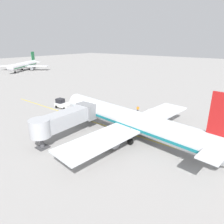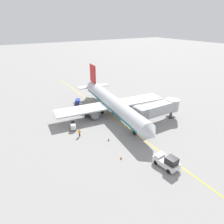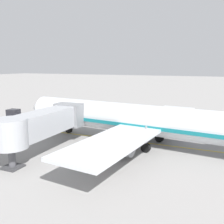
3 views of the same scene
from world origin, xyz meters
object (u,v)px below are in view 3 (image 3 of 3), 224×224
at_px(pushback_tractor, 18,117).
at_px(safety_cone_nose_left, 65,119).
at_px(ground_crew_wing_walker, 129,116).
at_px(safety_cone_nose_right, 94,123).
at_px(parked_airliner, 140,120).
at_px(jet_bridge, 43,123).
at_px(baggage_cart_second_in_train, 190,132).
at_px(baggage_cart_third_in_train, 212,134).
at_px(baggage_tug_lead, 150,120).
at_px(baggage_cart_front, 169,128).

xyz_separation_m(pushback_tractor, safety_cone_nose_left, (5.42, -5.97, -0.81)).
bearing_deg(ground_crew_wing_walker, pushback_tractor, 117.19).
distance_m(safety_cone_nose_left, safety_cone_nose_right, 6.64).
distance_m(parked_airliner, pushback_tractor, 23.24).
xyz_separation_m(jet_bridge, ground_crew_wing_walker, (19.23, -3.50, -2.50)).
height_order(baggage_cart_second_in_train, safety_cone_nose_left, baggage_cart_second_in_train).
bearing_deg(pushback_tractor, baggage_cart_third_in_train, -85.90).
distance_m(baggage_tug_lead, ground_crew_wing_walker, 3.80).
bearing_deg(safety_cone_nose_right, ground_crew_wing_walker, -45.57).
bearing_deg(baggage_tug_lead, safety_cone_nose_left, 102.59).
bearing_deg(baggage_cart_third_in_train, ground_crew_wing_walker, 64.63).
xyz_separation_m(jet_bridge, pushback_tractor, (10.40, 13.68, -2.35)).
distance_m(parked_airliner, jet_bridge, 11.73).
bearing_deg(safety_cone_nose_left, baggage_tug_lead, -77.41).
height_order(baggage_tug_lead, safety_cone_nose_left, baggage_tug_lead).
relative_size(parked_airliner, ground_crew_wing_walker, 22.10).
bearing_deg(safety_cone_nose_right, jet_bridge, -175.39).
bearing_deg(baggage_tug_lead, pushback_tractor, 112.70).
bearing_deg(safety_cone_nose_right, baggage_cart_third_in_train, -96.17).
distance_m(jet_bridge, baggage_cart_front, 17.98).
xyz_separation_m(pushback_tractor, safety_cone_nose_right, (4.24, -12.50, -0.81)).
distance_m(parked_airliner, baggage_cart_third_in_train, 10.05).
relative_size(baggage_cart_second_in_train, ground_crew_wing_walker, 1.71).
height_order(pushback_tractor, baggage_tug_lead, pushback_tractor).
xyz_separation_m(pushback_tractor, baggage_cart_second_in_train, (2.35, -28.32, -0.15)).
height_order(baggage_tug_lead, baggage_cart_third_in_train, baggage_tug_lead).
height_order(pushback_tractor, baggage_cart_second_in_train, pushback_tractor).
bearing_deg(safety_cone_nose_right, baggage_tug_lead, -61.84).
relative_size(baggage_cart_front, ground_crew_wing_walker, 1.71).
xyz_separation_m(ground_crew_wing_walker, safety_cone_nose_right, (-4.59, 4.68, -0.66)).
distance_m(parked_airliner, ground_crew_wing_walker, 13.50).
bearing_deg(parked_airliner, safety_cone_nose_left, 63.09).
relative_size(baggage_tug_lead, ground_crew_wing_walker, 1.63).
distance_m(pushback_tractor, safety_cone_nose_left, 8.10).
relative_size(baggage_tug_lead, baggage_cart_third_in_train, 0.95).
distance_m(pushback_tractor, baggage_cart_third_in_train, 31.17).
relative_size(parked_airliner, baggage_cart_second_in_train, 12.90).
distance_m(baggage_cart_second_in_train, safety_cone_nose_left, 22.57).
bearing_deg(baggage_cart_third_in_train, pushback_tractor, 94.10).
bearing_deg(ground_crew_wing_walker, jet_bridge, 169.69).
bearing_deg(safety_cone_nose_right, baggage_cart_second_in_train, -96.81).
bearing_deg(baggage_cart_front, baggage_tug_lead, 37.32).
height_order(parked_airliner, baggage_cart_third_in_train, parked_airliner).
xyz_separation_m(baggage_cart_second_in_train, baggage_cart_third_in_train, (-0.12, -2.77, 0.00)).
relative_size(jet_bridge, pushback_tractor, 2.83).
relative_size(baggage_tug_lead, safety_cone_nose_right, 4.66).
relative_size(parked_airliner, baggage_cart_front, 12.90).
bearing_deg(safety_cone_nose_left, baggage_cart_front, -96.94).
bearing_deg(baggage_cart_front, safety_cone_nose_right, 84.77).
distance_m(jet_bridge, pushback_tractor, 17.35).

